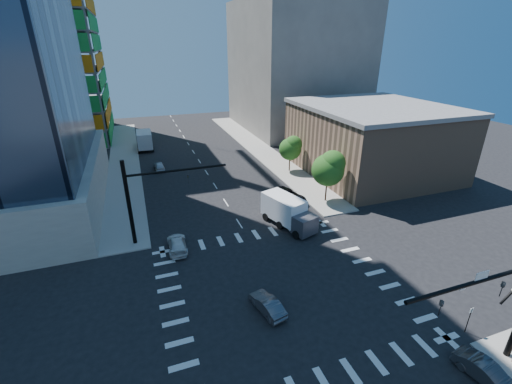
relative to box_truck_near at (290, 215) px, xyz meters
name	(u,v)px	position (x,y,z in m)	size (l,w,h in m)	color
ground	(280,288)	(-5.15, -9.42, -1.48)	(160.00, 160.00, 0.00)	black
road_markings	(280,288)	(-5.15, -9.42, -1.48)	(20.00, 20.00, 0.01)	silver
sidewalk_ne	(258,148)	(7.35, 30.58, -1.41)	(5.00, 60.00, 0.15)	gray
sidewalk_nw	(124,162)	(-17.65, 30.58, -1.41)	(5.00, 60.00, 0.15)	gray
construction_building	(20,11)	(-32.57, 52.51, 23.13)	(25.16, 34.50, 70.60)	slate
commercial_building	(372,139)	(19.85, 12.58, 3.83)	(20.50, 22.50, 10.60)	#906D53
bg_building_ne	(295,67)	(21.85, 45.58, 12.52)	(24.00, 30.00, 28.00)	#68625E
signal_mast_nw	(144,194)	(-15.15, 2.08, 4.01)	(10.20, 0.40, 9.00)	black
tree_south	(329,168)	(7.48, 4.48, 3.20)	(4.16, 4.16, 6.82)	#382316
tree_north	(291,148)	(7.78, 16.48, 2.50)	(3.54, 3.52, 5.78)	#382316
no_parking_sign	(469,317)	(5.55, -18.42, -0.10)	(0.30, 0.06, 2.20)	black
car_nb_right	(487,373)	(3.35, -21.73, -0.85)	(1.34, 3.84, 1.27)	#48494D
car_nb_far	(288,196)	(2.68, 6.23, -0.70)	(2.60, 5.64, 1.57)	black
car_sb_near	(177,244)	(-12.63, -0.47, -0.84)	(1.80, 4.44, 1.29)	silver
car_sb_mid	(159,166)	(-12.19, 24.46, -0.83)	(1.54, 3.82, 1.30)	#B5B6BD
car_sb_cross	(267,305)	(-7.22, -11.61, -0.87)	(1.31, 3.75, 1.23)	#515156
box_truck_near	(290,215)	(0.00, 0.00, 0.00)	(4.54, 6.92, 3.35)	black
box_truck_far	(145,141)	(-13.65, 38.02, 0.10)	(3.01, 6.86, 3.58)	black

